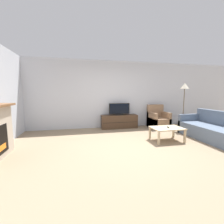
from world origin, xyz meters
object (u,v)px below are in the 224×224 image
at_px(armchair, 158,120).
at_px(floor_lamp, 185,90).
at_px(tv, 119,110).
at_px(remote, 168,127).
at_px(coffee_table, 167,129).
at_px(tv_stand, 119,122).
at_px(couch, 219,132).

relative_size(armchair, floor_lamp, 0.52).
relative_size(tv, remote, 5.45).
distance_m(tv, coffee_table, 2.14).
xyz_separation_m(tv_stand, tv, (0.00, -0.00, 0.49)).
bearing_deg(armchair, couch, -68.21).
bearing_deg(coffee_table, tv, 117.08).
height_order(tv_stand, armchair, armchair).
distance_m(tv_stand, floor_lamp, 2.83).
bearing_deg(coffee_table, tv_stand, 117.05).
height_order(armchair, floor_lamp, floor_lamp).
height_order(armchair, coffee_table, armchair).
relative_size(tv_stand, armchair, 1.57).
bearing_deg(coffee_table, couch, -14.44).
xyz_separation_m(couch, floor_lamp, (0.00, 1.60, 1.27)).
bearing_deg(tv_stand, remote, -62.45).
height_order(coffee_table, floor_lamp, floor_lamp).
relative_size(armchair, coffee_table, 1.03).
distance_m(armchair, coffee_table, 1.80).
distance_m(armchair, floor_lamp, 1.56).
bearing_deg(floor_lamp, coffee_table, -140.38).
distance_m(tv_stand, tv, 0.49).
height_order(tv, armchair, tv).
xyz_separation_m(tv, armchair, (1.61, -0.20, -0.46)).
xyz_separation_m(tv, coffee_table, (0.96, -1.87, -0.41)).
bearing_deg(tv, coffee_table, -62.92).
distance_m(coffee_table, remote, 0.07).
height_order(tv, remote, tv).
bearing_deg(remote, floor_lamp, 59.50).
height_order(coffee_table, remote, remote).
bearing_deg(floor_lamp, remote, -139.58).
bearing_deg(armchair, floor_lamp, -28.86).
height_order(tv_stand, coffee_table, tv_stand).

